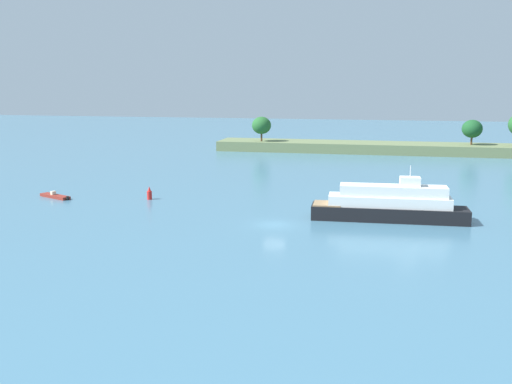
# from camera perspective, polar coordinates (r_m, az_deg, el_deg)

# --- Properties ---
(ground_plane) EXTENTS (400.00, 400.00, 0.00)m
(ground_plane) POSITION_cam_1_polar(r_m,az_deg,el_deg) (70.61, 1.78, -3.15)
(ground_plane) COLOR teal
(treeline_island) EXTENTS (91.62, 10.88, 9.89)m
(treeline_island) POSITION_cam_1_polar(r_m,az_deg,el_deg) (144.88, 15.46, 4.37)
(treeline_island) COLOR #66754C
(treeline_island) RESTS_ON ground
(fishing_skiff) EXTENTS (5.76, 3.58, 0.93)m
(fishing_skiff) POSITION_cam_1_polar(r_m,az_deg,el_deg) (91.62, -18.66, -0.38)
(fishing_skiff) COLOR maroon
(fishing_skiff) RESTS_ON ground
(white_riverboat) EXTENTS (18.85, 4.63, 6.82)m
(white_riverboat) POSITION_cam_1_polar(r_m,az_deg,el_deg) (74.32, 12.66, -1.23)
(white_riverboat) COLOR black
(white_riverboat) RESTS_ON ground
(channel_buoy_red) EXTENTS (0.70, 0.70, 1.90)m
(channel_buoy_red) POSITION_cam_1_polar(r_m,az_deg,el_deg) (86.87, -10.16, -0.17)
(channel_buoy_red) COLOR red
(channel_buoy_red) RESTS_ON ground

